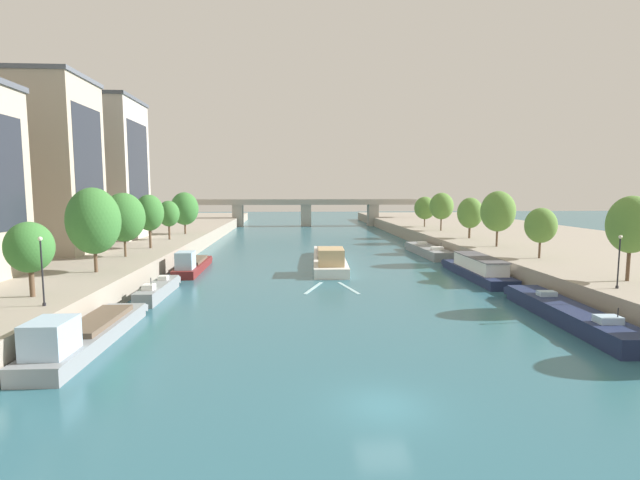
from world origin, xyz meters
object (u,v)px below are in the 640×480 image
object	(u,v)px
barge_midriver	(329,259)
moored_boat_right_end	(477,269)
moored_boat_left_upstream	(86,334)
moored_boat_right_near	(568,313)
tree_right_distant	(441,206)
lamppost_right_bank	(619,259)
bridge_far	(306,209)
moored_boat_left_far	(158,289)
tree_left_far	(124,217)
tree_left_nearest	(185,209)
tree_left_third	(169,214)
tree_right_midway	(470,213)
lamppost_left_bank	(42,268)
tree_right_past_mid	(541,225)
tree_left_end_of_row	(29,247)
tree_left_past_mid	(94,221)
tree_left_midway	(149,213)
tree_right_third	(631,225)
tree_right_by_lamp	(425,208)
moored_boat_right_upstream	(428,251)
moored_boat_left_second	(192,265)
tree_right_far	(498,211)

from	to	relation	value
barge_midriver	moored_boat_right_end	xyz separation A→B (m)	(16.30, -9.82, 0.12)
moored_boat_left_upstream	moored_boat_right_near	distance (m)	34.46
tree_right_distant	lamppost_right_bank	bearing A→B (deg)	-93.39
moored_boat_right_end	bridge_far	distance (m)	81.46
moored_boat_left_far	tree_left_far	distance (m)	13.59
tree_left_nearest	tree_left_third	bearing A→B (deg)	-92.35
tree_left_far	bridge_far	xyz separation A→B (m)	(23.39, 76.62, -2.15)
tree_left_nearest	tree_right_midway	distance (m)	48.26
moored_boat_left_upstream	lamppost_left_bank	xyz separation A→B (m)	(-3.19, 1.45, 4.06)
tree_right_past_mid	tree_right_distant	bearing A→B (deg)	89.20
barge_midriver	tree_left_end_of_row	size ratio (longest dim) A/B	4.29
barge_midriver	tree_left_past_mid	distance (m)	29.65
tree_right_past_mid	moored_boat_left_far	bearing A→B (deg)	-171.60
moored_boat_right_near	tree_left_midway	world-z (taller)	tree_left_midway
moored_boat_left_far	tree_right_midway	distance (m)	50.23
tree_left_far	lamppost_right_bank	world-z (taller)	tree_left_far
moored_boat_right_near	tree_right_third	size ratio (longest dim) A/B	2.36
tree_right_past_mid	tree_right_midway	size ratio (longest dim) A/B	0.88
moored_boat_left_upstream	tree_left_far	distance (m)	26.08
tree_left_far	tree_right_by_lamp	size ratio (longest dim) A/B	1.16
moored_boat_right_upstream	tree_left_nearest	size ratio (longest dim) A/B	2.13
tree_left_third	tree_right_past_mid	bearing A→B (deg)	-26.23
tree_left_past_mid	tree_left_midway	world-z (taller)	tree_left_past_mid
moored_boat_left_upstream	moored_boat_left_second	size ratio (longest dim) A/B	1.07
tree_left_end_of_row	tree_left_past_mid	world-z (taller)	tree_left_past_mid
barge_midriver	moored_boat_left_far	distance (m)	24.61
tree_right_third	tree_right_far	xyz separation A→B (m)	(-0.39, 24.23, 0.03)
tree_left_past_mid	lamppost_left_bank	distance (m)	13.27
moored_boat_left_second	tree_right_distant	xyz separation A→B (m)	(40.78, 28.63, 6.21)
moored_boat_left_far	moored_boat_right_near	size ratio (longest dim) A/B	0.60
moored_boat_left_upstream	tree_left_midway	distance (m)	33.70
tree_left_nearest	lamppost_left_bank	bearing A→B (deg)	-87.53
tree_left_end_of_row	tree_right_past_mid	world-z (taller)	tree_right_past_mid
tree_left_past_mid	tree_left_nearest	size ratio (longest dim) A/B	1.08
lamppost_right_bank	tree_right_by_lamp	bearing A→B (deg)	87.47
tree_left_far	tree_right_midway	world-z (taller)	tree_left_far
tree_right_past_mid	bridge_far	bearing A→B (deg)	106.39
barge_midriver	tree_right_third	world-z (taller)	tree_right_third
lamppost_left_bank	moored_boat_right_near	bearing A→B (deg)	3.27
tree_left_far	tree_right_past_mid	world-z (taller)	tree_left_far
moored_boat_left_upstream	moored_boat_right_near	world-z (taller)	moored_boat_left_upstream
moored_boat_right_end	moored_boat_left_upstream	bearing A→B (deg)	-147.86
tree_left_nearest	tree_right_by_lamp	size ratio (longest dim) A/B	1.16
tree_right_far	tree_right_midway	xyz separation A→B (m)	(0.57, 11.20, -0.76)
tree_left_past_mid	bridge_far	xyz separation A→B (m)	(22.53, 86.88, -2.39)
tree_left_third	tree_left_nearest	distance (m)	9.24
moored_boat_left_upstream	tree_left_nearest	bearing A→B (deg)	95.84
tree_right_third	tree_right_distant	xyz separation A→B (m)	(0.13, 49.46, -0.10)
tree_right_distant	moored_boat_right_upstream	bearing A→B (deg)	-114.55
moored_boat_left_second	tree_right_third	size ratio (longest dim) A/B	1.93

